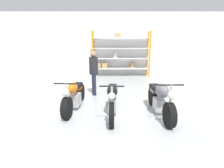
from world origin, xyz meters
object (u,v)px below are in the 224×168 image
Objects in this scene: person_browsing at (93,70)px; motorcycle_orange at (73,96)px; motorcycle_black at (112,99)px; motorcycle_grey at (159,98)px; shelving_rack at (118,54)px.

motorcycle_orange is at bearing 59.52° from person_browsing.
motorcycle_orange is 0.97× the size of motorcycle_black.
motorcycle_black reaches higher than motorcycle_orange.
person_browsing is at bearing -135.41° from motorcycle_grey.
shelving_rack reaches higher than person_browsing.
shelving_rack is 3.99m from person_browsing.
person_browsing is (-1.96, 1.86, 0.48)m from motorcycle_grey.
motorcycle_grey reaches higher than motorcycle_black.
shelving_rack is at bearing 168.13° from motorcycle_orange.
shelving_rack is 5.74m from motorcycle_black.
person_browsing is at bearing -105.50° from shelving_rack.
shelving_rack is 1.59× the size of motorcycle_black.
person_browsing is (0.43, 1.45, 0.54)m from motorcycle_orange.
motorcycle_orange is 2.43m from motorcycle_grey.
motorcycle_orange is 1.24× the size of person_browsing.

